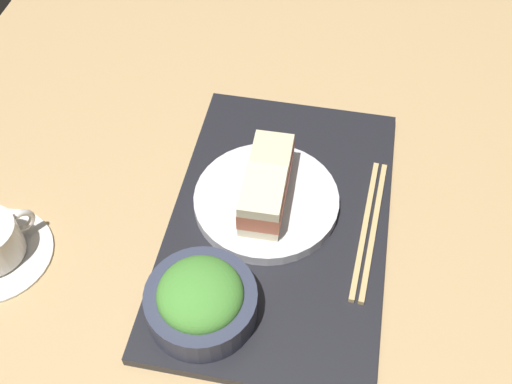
% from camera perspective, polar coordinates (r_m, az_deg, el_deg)
% --- Properties ---
extents(ground_plane, '(1.40, 1.00, 0.03)m').
position_cam_1_polar(ground_plane, '(0.86, -2.29, -0.81)').
color(ground_plane, tan).
extents(serving_tray, '(0.45, 0.28, 0.02)m').
position_cam_1_polar(serving_tray, '(0.81, 2.14, -2.97)').
color(serving_tray, black).
rests_on(serving_tray, ground_plane).
extents(sandwich_plate, '(0.19, 0.19, 0.02)m').
position_cam_1_polar(sandwich_plate, '(0.81, 0.97, -0.81)').
color(sandwich_plate, silver).
rests_on(sandwich_plate, serving_tray).
extents(sandwich_near, '(0.08, 0.06, 0.06)m').
position_cam_1_polar(sandwich_near, '(0.77, 0.63, -0.86)').
color(sandwich_near, beige).
rests_on(sandwich_near, sandwich_plate).
extents(sandwich_far, '(0.08, 0.05, 0.05)m').
position_cam_1_polar(sandwich_far, '(0.81, 1.35, 2.34)').
color(sandwich_far, beige).
rests_on(sandwich_far, sandwich_plate).
extents(salad_bowl, '(0.13, 0.13, 0.07)m').
position_cam_1_polar(salad_bowl, '(0.71, -5.15, -9.93)').
color(salad_bowl, '#33384C').
rests_on(salad_bowl, serving_tray).
extents(chopsticks_pair, '(0.22, 0.03, 0.01)m').
position_cam_1_polar(chopsticks_pair, '(0.81, 10.49, -3.32)').
color(chopsticks_pair, tan).
rests_on(chopsticks_pair, serving_tray).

